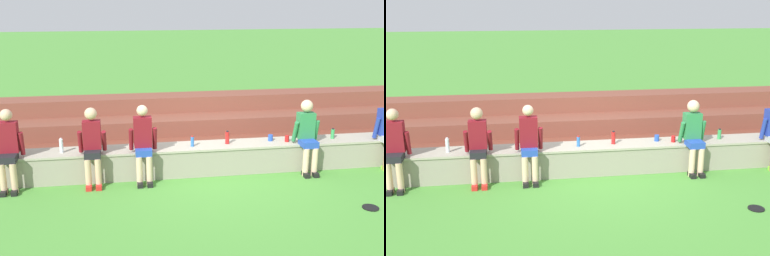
# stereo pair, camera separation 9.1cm
# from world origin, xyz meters

# --- Properties ---
(ground_plane) EXTENTS (80.00, 80.00, 0.00)m
(ground_plane) POSITION_xyz_m (0.00, 0.00, 0.00)
(ground_plane) COLOR #4C9338
(stone_seating_wall) EXTENTS (8.55, 0.59, 0.55)m
(stone_seating_wall) POSITION_xyz_m (0.00, 0.28, 0.29)
(stone_seating_wall) COLOR gray
(stone_seating_wall) RESTS_ON ground
(brick_bleachers) EXTENTS (11.40, 2.09, 1.07)m
(brick_bleachers) POSITION_xyz_m (0.00, 2.04, 0.42)
(brick_bleachers) COLOR brown
(brick_bleachers) RESTS_ON ground
(person_far_left) EXTENTS (0.51, 0.57, 1.42)m
(person_far_left) POSITION_xyz_m (-3.61, 0.01, 0.76)
(person_far_left) COLOR #DBAD89
(person_far_left) RESTS_ON ground
(person_left_of_center) EXTENTS (0.49, 0.52, 1.40)m
(person_left_of_center) POSITION_xyz_m (-2.19, -0.01, 0.76)
(person_left_of_center) COLOR #DBAD89
(person_left_of_center) RESTS_ON ground
(person_center) EXTENTS (0.50, 0.48, 1.42)m
(person_center) POSITION_xyz_m (-1.29, -0.04, 0.76)
(person_center) COLOR beige
(person_center) RESTS_ON ground
(person_right_of_center) EXTENTS (0.50, 0.59, 1.40)m
(person_right_of_center) POSITION_xyz_m (1.81, -0.00, 0.76)
(person_right_of_center) COLOR beige
(person_right_of_center) RESTS_ON ground
(water_bottle_mid_left) EXTENTS (0.06, 0.06, 0.21)m
(water_bottle_mid_left) POSITION_xyz_m (-0.36, 0.22, 0.64)
(water_bottle_mid_left) COLOR blue
(water_bottle_mid_left) RESTS_ON stone_seating_wall
(water_bottle_center_gap) EXTENTS (0.08, 0.08, 0.26)m
(water_bottle_center_gap) POSITION_xyz_m (0.32, 0.28, 0.67)
(water_bottle_center_gap) COLOR red
(water_bottle_center_gap) RESTS_ON stone_seating_wall
(water_bottle_near_right) EXTENTS (0.07, 0.07, 0.21)m
(water_bottle_near_right) POSITION_xyz_m (2.47, 0.29, 0.65)
(water_bottle_near_right) COLOR green
(water_bottle_near_right) RESTS_ON stone_seating_wall
(water_bottle_mid_right) EXTENTS (0.07, 0.07, 0.27)m
(water_bottle_mid_right) POSITION_xyz_m (-2.75, 0.24, 0.68)
(water_bottle_mid_right) COLOR silver
(water_bottle_mid_right) RESTS_ON stone_seating_wall
(plastic_cup_right_end) EXTENTS (0.09, 0.09, 0.12)m
(plastic_cup_right_end) POSITION_xyz_m (1.20, 0.34, 0.61)
(plastic_cup_right_end) COLOR blue
(plastic_cup_right_end) RESTS_ON stone_seating_wall
(plastic_cup_left_end) EXTENTS (0.08, 0.08, 0.12)m
(plastic_cup_left_end) POSITION_xyz_m (1.50, 0.23, 0.61)
(plastic_cup_left_end) COLOR red
(plastic_cup_left_end) RESTS_ON stone_seating_wall
(frisbee) EXTENTS (0.26, 0.26, 0.02)m
(frisbee) POSITION_xyz_m (2.22, -1.71, 0.01)
(frisbee) COLOR black
(frisbee) RESTS_ON ground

